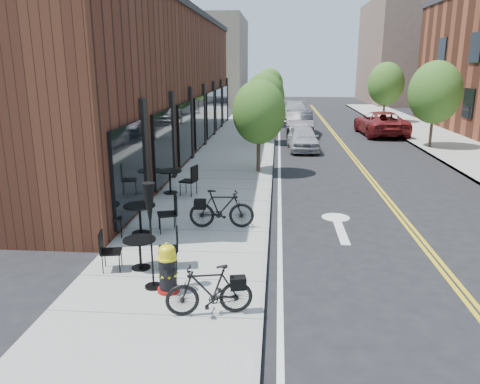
{
  "coord_description": "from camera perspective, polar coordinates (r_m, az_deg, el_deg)",
  "views": [
    {
      "loc": [
        0.18,
        -10.42,
        4.47
      ],
      "look_at": [
        -0.84,
        2.32,
        1.0
      ],
      "focal_mm": 35.0,
      "sensor_mm": 36.0,
      "label": 1
    }
  ],
  "objects": [
    {
      "name": "bg_building_right",
      "position": [
        62.47,
        20.04,
        15.72
      ],
      "size": [
        10.0,
        16.0,
        12.0
      ],
      "primitive_type": "cube",
      "color": "brown",
      "rests_on": "ground"
    },
    {
      "name": "parked_car_b",
      "position": [
        31.42,
        7.23,
        8.36
      ],
      "size": [
        1.71,
        4.84,
        1.59
      ],
      "primitive_type": "imported",
      "rotation": [
        0.0,
        0.0,
        -0.01
      ],
      "color": "black",
      "rests_on": "ground"
    },
    {
      "name": "building_near",
      "position": [
        25.33,
        -10.97,
        12.73
      ],
      "size": [
        5.0,
        28.0,
        7.0
      ],
      "primitive_type": "cube",
      "color": "#411F14",
      "rests_on": "ground"
    },
    {
      "name": "tree_near_a",
      "position": [
        19.52,
        2.32,
        9.7
      ],
      "size": [
        2.2,
        2.2,
        3.81
      ],
      "color": "#382B1E",
      "rests_on": "sidewalk_near"
    },
    {
      "name": "bicycle_right",
      "position": [
        12.86,
        -2.25,
        -2.06
      ],
      "size": [
        1.82,
        0.62,
        1.08
      ],
      "primitive_type": "imported",
      "rotation": [
        0.0,
        0.0,
        1.63
      ],
      "color": "black",
      "rests_on": "sidewalk_near"
    },
    {
      "name": "tree_near_c",
      "position": [
        35.48,
        3.4,
        12.03
      ],
      "size": [
        2.1,
        2.1,
        3.67
      ],
      "color": "#382B1E",
      "rests_on": "sidewalk_near"
    },
    {
      "name": "bistro_set_b",
      "position": [
        12.66,
        -12.1,
        -2.76
      ],
      "size": [
        1.97,
        1.08,
        1.04
      ],
      "rotation": [
        0.0,
        0.0,
        0.32
      ],
      "color": "black",
      "rests_on": "sidewalk_near"
    },
    {
      "name": "bg_building_left",
      "position": [
        58.99,
        -3.51,
        15.68
      ],
      "size": [
        8.0,
        14.0,
        10.0
      ],
      "primitive_type": "cube",
      "color": "#726656",
      "rests_on": "ground"
    },
    {
      "name": "parked_car_a",
      "position": [
        25.64,
        7.67,
        6.52
      ],
      "size": [
        1.74,
        3.96,
        1.33
      ],
      "primitive_type": "imported",
      "rotation": [
        0.0,
        0.0,
        0.04
      ],
      "color": "#A6A7AE",
      "rests_on": "ground"
    },
    {
      "name": "bistro_set_a",
      "position": [
        10.56,
        -12.1,
        -6.83
      ],
      "size": [
        1.7,
        0.85,
        0.89
      ],
      "rotation": [
        0.0,
        0.0,
        0.21
      ],
      "color": "black",
      "rests_on": "sidewalk_near"
    },
    {
      "name": "parked_car_far",
      "position": [
        32.41,
        16.75,
        8.03
      ],
      "size": [
        2.91,
        5.8,
        1.58
      ],
      "primitive_type": "imported",
      "rotation": [
        0.0,
        0.0,
        3.19
      ],
      "color": "maroon",
      "rests_on": "ground"
    },
    {
      "name": "sidewalk_near",
      "position": [
        21.0,
        -1.47,
        3.06
      ],
      "size": [
        4.0,
        70.0,
        0.12
      ],
      "primitive_type": "cube",
      "color": "#9E9B93",
      "rests_on": "ground"
    },
    {
      "name": "tree_near_d",
      "position": [
        43.45,
        3.65,
        12.95
      ],
      "size": [
        2.4,
        2.4,
        4.11
      ],
      "color": "#382B1E",
      "rests_on": "sidewalk_near"
    },
    {
      "name": "fire_hydrant",
      "position": [
        9.42,
        -8.81,
        -9.22
      ],
      "size": [
        0.59,
        0.59,
        1.02
      ],
      "rotation": [
        0.0,
        0.0,
        -0.42
      ],
      "color": "maroon",
      "rests_on": "sidewalk_near"
    },
    {
      "name": "bicycle_left",
      "position": [
        8.53,
        -3.78,
        -11.87
      ],
      "size": [
        1.63,
        0.76,
        0.94
      ],
      "primitive_type": "imported",
      "rotation": [
        0.0,
        0.0,
        -1.36
      ],
      "color": "black",
      "rests_on": "sidewalk_near"
    },
    {
      "name": "tree_near_b",
      "position": [
        27.48,
        3.02,
        11.51
      ],
      "size": [
        2.3,
        2.3,
        3.98
      ],
      "color": "#382B1E",
      "rests_on": "sidewalk_near"
    },
    {
      "name": "ground",
      "position": [
        11.34,
        3.35,
        -8.06
      ],
      "size": [
        120.0,
        120.0,
        0.0
      ],
      "primitive_type": "plane",
      "color": "black",
      "rests_on": "ground"
    },
    {
      "name": "tree_far_c",
      "position": [
        39.35,
        17.37,
        12.47
      ],
      "size": [
        2.8,
        2.8,
        4.62
      ],
      "color": "#382B1E",
      "rests_on": "sidewalk_far"
    },
    {
      "name": "bistro_set_c",
      "position": [
        16.52,
        -8.54,
        1.65
      ],
      "size": [
        2.0,
        1.05,
        1.05
      ],
      "rotation": [
        0.0,
        0.0,
        -0.3
      ],
      "color": "black",
      "rests_on": "sidewalk_near"
    },
    {
      "name": "tree_far_b",
      "position": [
        27.76,
        22.69,
        11.13
      ],
      "size": [
        2.8,
        2.8,
        4.62
      ],
      "color": "#382B1E",
      "rests_on": "sidewalk_far"
    },
    {
      "name": "patio_umbrella",
      "position": [
        9.25,
        -10.94,
        -2.61
      ],
      "size": [
        0.35,
        0.35,
        2.18
      ],
      "color": "black",
      "rests_on": "sidewalk_near"
    },
    {
      "name": "parked_car_c",
      "position": [
        39.67,
        6.72,
        9.74
      ],
      "size": [
        2.2,
        5.32,
        1.54
      ],
      "primitive_type": "imported",
      "rotation": [
        0.0,
        0.0,
        -0.01
      ],
      "color": "#A1A1A5",
      "rests_on": "ground"
    }
  ]
}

